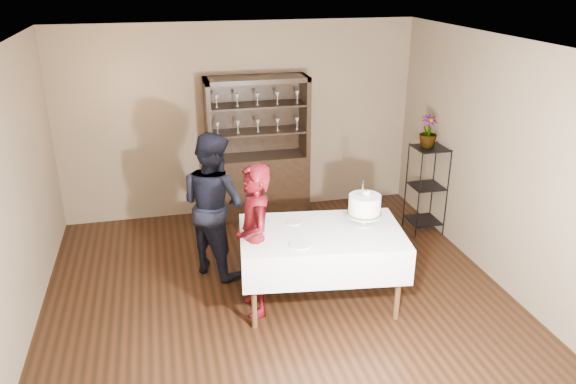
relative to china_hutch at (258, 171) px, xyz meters
name	(u,v)px	position (x,y,z in m)	size (l,w,h in m)	color
floor	(279,298)	(-0.20, -2.25, -0.66)	(5.00, 5.00, 0.00)	black
ceiling	(277,45)	(-0.20, -2.25, 2.04)	(5.00, 5.00, 0.00)	silver
back_wall	(240,121)	(-0.20, 0.25, 0.69)	(5.00, 0.02, 2.70)	brown
wall_left	(9,206)	(-2.70, -2.25, 0.69)	(0.02, 5.00, 2.70)	brown
wall_right	(500,164)	(2.30, -2.25, 0.69)	(0.02, 5.00, 2.70)	brown
china_hutch	(258,171)	(0.00, 0.00, 0.00)	(1.40, 0.48, 2.00)	black
plant_etagere	(426,186)	(2.08, -1.05, -0.01)	(0.42, 0.42, 1.20)	black
cake_table	(321,248)	(0.22, -2.41, -0.02)	(1.79, 1.24, 0.84)	silver
woman	(255,241)	(-0.48, -2.40, 0.14)	(0.59, 0.39, 1.62)	#3A0507
man	(213,204)	(-0.79, -1.46, 0.18)	(0.82, 0.64, 1.69)	black
cake	(364,206)	(0.70, -2.35, 0.38)	(0.39, 0.39, 0.52)	silver
plate_near	(300,245)	(-0.08, -2.67, 0.18)	(0.21, 0.21, 0.01)	silver
plate_far	(294,222)	(-0.01, -2.15, 0.18)	(0.16, 0.16, 0.01)	silver
potted_plant	(428,131)	(2.05, -1.01, 0.73)	(0.23, 0.23, 0.41)	#476731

